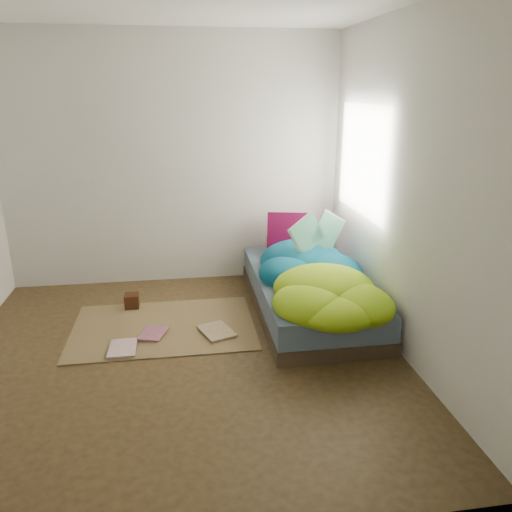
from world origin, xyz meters
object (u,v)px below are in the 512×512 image
at_px(wooden_box, 132,301).
at_px(floor_book_a, 108,349).
at_px(pillow_magenta, 289,234).
at_px(bed, 309,294).
at_px(open_book, 318,222).
at_px(floor_book_b, 142,333).

distance_m(wooden_box, floor_book_a, 0.85).
bearing_deg(wooden_box, pillow_magenta, 13.49).
xyz_separation_m(pillow_magenta, wooden_box, (-1.63, -0.39, -0.49)).
bearing_deg(wooden_box, floor_book_a, -98.33).
relative_size(bed, open_book, 3.89).
height_order(wooden_box, floor_book_a, wooden_box).
bearing_deg(bed, pillow_magenta, 94.37).
bearing_deg(bed, open_book, 50.41).
relative_size(bed, floor_book_b, 7.25).
xyz_separation_m(open_book, floor_book_a, (-1.91, -0.67, -0.81)).
height_order(pillow_magenta, open_book, open_book).
xyz_separation_m(pillow_magenta, floor_book_a, (-1.75, -1.23, -0.54)).
xyz_separation_m(bed, open_book, (0.10, 0.13, 0.67)).
bearing_deg(floor_book_a, open_book, 19.46).
relative_size(wooden_box, floor_book_a, 0.44).
bearing_deg(open_book, floor_book_a, 177.51).
distance_m(bed, floor_book_a, 1.89).
height_order(floor_book_a, floor_book_b, floor_book_b).
xyz_separation_m(pillow_magenta, floor_book_b, (-1.50, -0.98, -0.54)).
bearing_deg(wooden_box, floor_book_b, -78.07).
distance_m(pillow_magenta, floor_book_b, 1.87).
bearing_deg(floor_book_a, pillow_magenta, 35.12).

